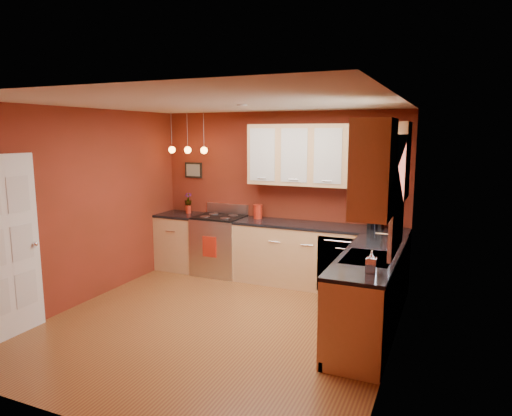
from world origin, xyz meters
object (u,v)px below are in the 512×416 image
at_px(sink, 368,260).
at_px(coffee_maker, 375,219).
at_px(gas_range, 220,245).
at_px(red_canister, 258,211).
at_px(soap_pump, 371,262).

xyz_separation_m(sink, coffee_maker, (-0.18, 1.57, 0.16)).
bearing_deg(gas_range, red_canister, 10.48).
height_order(coffee_maker, soap_pump, coffee_maker).
relative_size(gas_range, soap_pump, 5.09).
distance_m(gas_range, sink, 3.05).
relative_size(coffee_maker, soap_pump, 1.32).
xyz_separation_m(sink, soap_pump, (0.12, -0.54, 0.13)).
xyz_separation_m(red_canister, coffee_maker, (1.82, -0.05, 0.02)).
height_order(sink, coffee_maker, coffee_maker).
bearing_deg(coffee_maker, sink, -80.54).
xyz_separation_m(gas_range, coffee_maker, (2.45, 0.07, 0.59)).
bearing_deg(sink, coffee_maker, 96.42).
bearing_deg(soap_pump, red_canister, 134.42).
relative_size(sink, red_canister, 3.18).
bearing_deg(red_canister, coffee_maker, -1.49).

